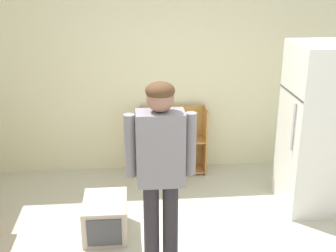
{
  "coord_description": "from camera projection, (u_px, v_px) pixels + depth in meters",
  "views": [
    {
      "loc": [
        -0.4,
        -3.01,
        2.5
      ],
      "look_at": [
        -0.08,
        0.7,
        1.15
      ],
      "focal_mm": 47.67,
      "sensor_mm": 36.0,
      "label": 1
    }
  ],
  "objects": [
    {
      "name": "standing_person",
      "position": [
        161.0,
        162.0,
        3.56
      ],
      "size": [
        0.57,
        0.23,
        1.67
      ],
      "color": "#2B272D",
      "rests_on": "ground"
    },
    {
      "name": "back_wall",
      "position": [
        163.0,
        65.0,
        5.43
      ],
      "size": [
        5.2,
        0.06,
        2.7
      ],
      "primitive_type": "cube",
      "color": "beige",
      "rests_on": "ground"
    },
    {
      "name": "pet_carrier",
      "position": [
        106.0,
        217.0,
        4.35
      ],
      "size": [
        0.42,
        0.55,
        0.36
      ],
      "color": "beige",
      "rests_on": "ground"
    },
    {
      "name": "refrigerator",
      "position": [
        320.0,
        128.0,
        4.65
      ],
      "size": [
        0.73,
        0.68,
        1.78
      ],
      "color": "white",
      "rests_on": "ground"
    },
    {
      "name": "bookshelf",
      "position": [
        169.0,
        145.0,
        5.59
      ],
      "size": [
        0.8,
        0.28,
        0.85
      ],
      "color": "#B98142",
      "rests_on": "ground"
    }
  ]
}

